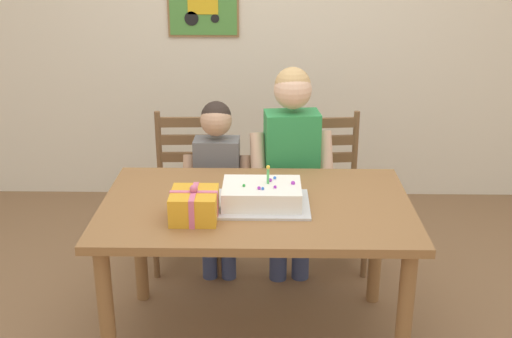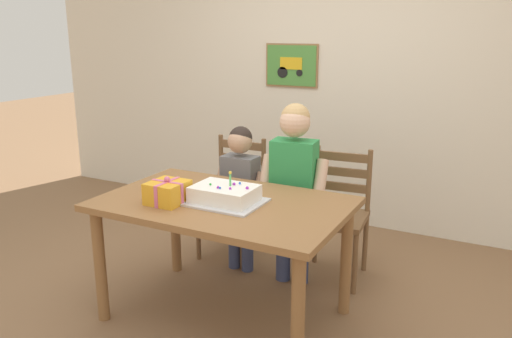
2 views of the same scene
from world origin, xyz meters
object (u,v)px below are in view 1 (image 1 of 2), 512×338
dining_table (256,222)px  chair_right (328,191)px  child_younger (217,175)px  birthday_cake (262,196)px  chair_left (189,190)px  child_older (291,156)px  gift_box_red_large (194,205)px

dining_table → chair_right: size_ratio=1.58×
child_younger → birthday_cake: bearing=-68.2°
chair_left → chair_right: same height
dining_table → child_younger: (-0.23, 0.62, -0.00)m
chair_right → chair_left: bearing=180.0°
birthday_cake → chair_right: (0.39, 0.88, -0.34)m
chair_right → child_younger: bearing=-159.9°
birthday_cake → chair_right: 1.02m
dining_table → chair_right: 0.97m
chair_left → child_older: size_ratio=0.72×
birthday_cake → child_older: size_ratio=0.35×
birthday_cake → child_younger: 0.71m
birthday_cake → chair_left: size_ratio=0.48×
chair_right → child_younger: (-0.65, -0.24, 0.19)m
birthday_cake → chair_left: bearing=117.0°
chair_left → child_older: child_older is taller
chair_left → chair_right: 0.84m
gift_box_red_large → chair_left: chair_left is taller
chair_left → child_younger: child_younger is taller
chair_right → child_younger: 0.72m
gift_box_red_large → child_younger: child_younger is taller
chair_left → dining_table: bearing=-63.6°
gift_box_red_large → chair_right: size_ratio=0.24×
birthday_cake → child_younger: size_ratio=0.41×
dining_table → child_older: bearing=73.3°
dining_table → chair_right: chair_right is taller
gift_box_red_large → dining_table: bearing=33.1°
dining_table → gift_box_red_large: bearing=-146.9°
child_younger → chair_right: bearing=20.1°
gift_box_red_large → chair_right: 1.29m
dining_table → child_older: size_ratio=1.14×
child_younger → dining_table: bearing=-69.4°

